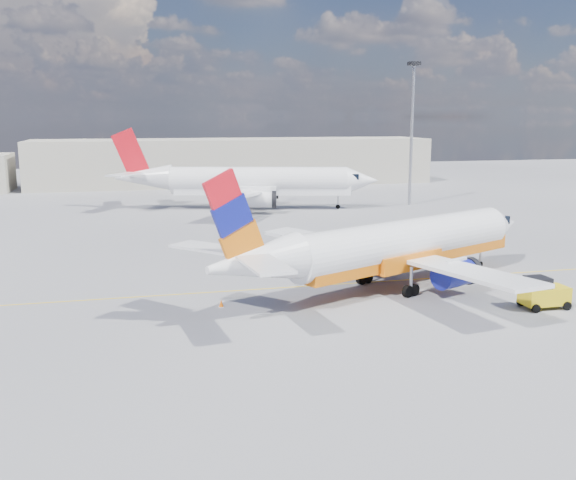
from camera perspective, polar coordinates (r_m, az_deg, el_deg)
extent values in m
plane|color=slate|center=(43.39, 4.11, -5.03)|extent=(240.00, 240.00, 0.00)
cube|color=yellow|center=(46.15, 2.97, -4.03)|extent=(70.00, 0.15, 0.01)
cube|color=#B4AC9B|center=(116.36, -4.82, 6.97)|extent=(70.00, 14.00, 8.00)
cylinder|color=white|center=(46.02, 10.40, -0.08)|extent=(19.38, 11.18, 3.08)
cone|color=white|center=(55.33, 18.47, 1.37)|extent=(4.58, 4.32, 3.08)
cone|color=white|center=(37.25, -3.03, -2.00)|extent=(6.98, 5.32, 2.93)
cube|color=black|center=(54.20, 17.77, 1.75)|extent=(2.27, 2.54, 0.63)
cube|color=orange|center=(46.56, 10.73, -1.28)|extent=(19.15, 10.69, 1.09)
cube|color=white|center=(49.57, 3.82, -0.10)|extent=(9.08, 10.28, 0.73)
cube|color=white|center=(41.31, 15.74, -2.73)|extent=(4.90, 11.22, 0.73)
cylinder|color=navy|center=(49.38, 7.13, -1.23)|extent=(3.68, 2.93, 1.72)
cylinder|color=navy|center=(44.23, 14.69, -2.93)|extent=(3.68, 2.93, 1.72)
cylinder|color=black|center=(50.41, 8.28, -1.01)|extent=(1.21, 1.92, 1.90)
cylinder|color=black|center=(45.37, 15.80, -2.64)|extent=(1.21, 1.92, 1.90)
cube|color=orange|center=(35.97, -4.84, 1.99)|extent=(3.97, 2.04, 5.65)
cube|color=white|center=(38.76, -7.17, -0.67)|extent=(4.54, 4.68, 0.16)
cube|color=white|center=(34.05, -2.07, -2.21)|extent=(2.52, 4.74, 0.16)
cylinder|color=#9F9FA7|center=(53.48, 16.74, -1.17)|extent=(0.22, 0.22, 1.90)
cylinder|color=black|center=(53.66, 16.69, -2.09)|extent=(0.55, 0.41, 0.51)
cylinder|color=black|center=(46.78, 6.81, -3.38)|extent=(0.88, 0.66, 0.82)
cylinder|color=black|center=(43.94, 10.85, -4.44)|extent=(0.88, 0.66, 0.82)
cylinder|color=white|center=(83.99, -2.63, 5.32)|extent=(23.02, 9.12, 3.53)
cone|color=white|center=(84.27, 6.62, 5.28)|extent=(4.91, 4.46, 3.53)
cone|color=white|center=(86.18, -12.73, 5.45)|extent=(7.88, 5.06, 3.36)
cube|color=black|center=(84.08, 5.64, 5.68)|extent=(2.31, 2.75, 0.73)
cube|color=white|center=(84.09, -2.27, 4.51)|extent=(22.86, 8.51, 1.25)
cube|color=white|center=(91.41, -3.33, 5.18)|extent=(3.42, 12.49, 0.83)
cube|color=white|center=(76.99, -4.10, 4.10)|extent=(8.86, 12.55, 0.83)
cylinder|color=white|center=(88.81, -2.10, 4.38)|extent=(4.11, 2.84, 1.97)
cylinder|color=white|center=(79.54, -2.44, 3.62)|extent=(4.11, 2.84, 1.97)
cylinder|color=black|center=(88.74, -1.03, 4.38)|extent=(1.05, 2.24, 2.18)
cylinder|color=black|center=(79.46, -1.24, 3.62)|extent=(1.05, 2.24, 2.18)
cube|color=red|center=(86.33, -13.83, 7.52)|extent=(4.80, 1.52, 6.49)
cube|color=white|center=(89.71, -13.23, 6.07)|extent=(2.61, 5.33, 0.19)
cube|color=white|center=(83.29, -14.32, 5.67)|extent=(4.72, 5.61, 0.19)
cylinder|color=#9F9FA7|center=(84.29, 4.47, 3.65)|extent=(0.23, 0.23, 2.18)
cylinder|color=black|center=(84.42, 4.46, 2.97)|extent=(0.63, 0.39, 0.58)
cylinder|color=black|center=(86.98, -3.88, 3.33)|extent=(1.00, 0.62, 0.94)
cylinder|color=black|center=(82.06, -4.16, 2.87)|extent=(1.00, 0.62, 0.94)
cylinder|color=black|center=(43.76, 20.00, -5.16)|extent=(0.55, 0.23, 0.55)
cylinder|color=black|center=(42.54, 21.16, -5.69)|extent=(0.55, 0.23, 0.55)
cylinder|color=black|center=(45.01, 22.35, -4.89)|extent=(0.55, 0.23, 0.55)
cylinder|color=black|center=(43.83, 23.54, -5.39)|extent=(0.55, 0.23, 0.55)
cube|color=gold|center=(43.63, 21.82, -4.58)|extent=(2.89, 1.57, 1.11)
cube|color=black|center=(43.10, 21.31, -3.51)|extent=(1.34, 1.34, 0.66)
cube|color=white|center=(41.14, -5.95, -5.93)|extent=(0.35, 0.35, 0.03)
cone|color=#FB660A|center=(41.08, -5.96, -5.60)|extent=(0.29, 0.29, 0.45)
cylinder|color=#9F9FA7|center=(88.90, 10.92, 9.01)|extent=(0.41, 0.41, 18.52)
cube|color=black|center=(89.13, 11.15, 15.15)|extent=(1.39, 1.39, 0.46)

